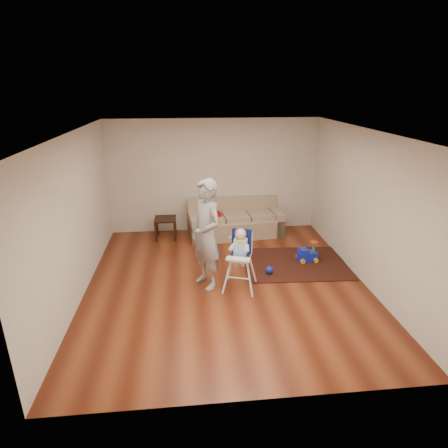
{
  "coord_description": "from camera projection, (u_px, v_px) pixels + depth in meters",
  "views": [
    {
      "loc": [
        -0.66,
        -6.02,
        3.41
      ],
      "look_at": [
        0.0,
        0.4,
        1.0
      ],
      "focal_mm": 30.0,
      "sensor_mm": 36.0,
      "label": 1
    }
  ],
  "objects": [
    {
      "name": "ground",
      "position": [
        226.0,
        283.0,
        6.86
      ],
      "size": [
        5.5,
        5.5,
        0.0
      ],
      "primitive_type": "plane",
      "color": "#511E0E",
      "rests_on": "ground"
    },
    {
      "name": "toy_ball",
      "position": [
        269.0,
        270.0,
        7.13
      ],
      "size": [
        0.15,
        0.15,
        0.15
      ],
      "primitive_type": "sphere",
      "color": "#1625C2",
      "rests_on": "area_rug"
    },
    {
      "name": "sofa",
      "position": [
        235.0,
        218.0,
        8.9
      ],
      "size": [
        2.28,
        1.13,
        0.85
      ],
      "rotation": [
        0.0,
        0.0,
        0.11
      ],
      "color": "tan",
      "rests_on": "ground"
    },
    {
      "name": "ride_on_toy",
      "position": [
        308.0,
        251.0,
        7.62
      ],
      "size": [
        0.39,
        0.29,
        0.41
      ],
      "primitive_type": null,
      "rotation": [
        0.0,
        0.0,
        0.08
      ],
      "color": "#1625C2",
      "rests_on": "area_rug"
    },
    {
      "name": "side_table",
      "position": [
        166.0,
        228.0,
        8.8
      ],
      "size": [
        0.49,
        0.49,
        0.49
      ],
      "primitive_type": null,
      "color": "black",
      "rests_on": "ground"
    },
    {
      "name": "area_rug",
      "position": [
        295.0,
        263.0,
        7.59
      ],
      "size": [
        2.13,
        1.64,
        0.02
      ],
      "primitive_type": "cube",
      "rotation": [
        0.0,
        0.0,
        -0.05
      ],
      "color": "black",
      "rests_on": "ground"
    },
    {
      "name": "high_chair",
      "position": [
        240.0,
        260.0,
        6.5
      ],
      "size": [
        0.66,
        0.66,
        1.14
      ],
      "rotation": [
        0.0,
        0.0,
        -0.3
      ],
      "color": "white",
      "rests_on": "ground"
    },
    {
      "name": "adult",
      "position": [
        206.0,
        235.0,
        6.45
      ],
      "size": [
        0.76,
        0.85,
        1.96
      ],
      "primitive_type": "imported",
      "rotation": [
        0.0,
        0.0,
        -1.04
      ],
      "color": "#9D9D9F",
      "rests_on": "ground"
    },
    {
      "name": "room_envelope",
      "position": [
        223.0,
        176.0,
        6.7
      ],
      "size": [
        5.04,
        5.52,
        2.72
      ],
      "color": "silver",
      "rests_on": "ground"
    }
  ]
}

